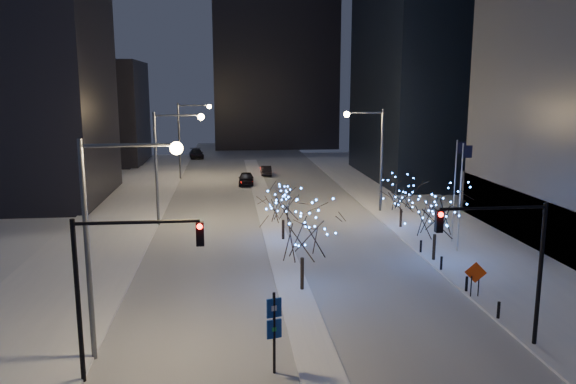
{
  "coord_description": "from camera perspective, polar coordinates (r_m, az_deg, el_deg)",
  "views": [
    {
      "loc": [
        -3.85,
        -22.42,
        12.19
      ],
      "look_at": [
        0.3,
        15.29,
        5.0
      ],
      "focal_mm": 35.0,
      "sensor_mm": 36.0,
      "label": 1
    }
  ],
  "objects": [
    {
      "name": "holiday_tree_plaza_near",
      "position": [
        40.22,
        14.8,
        -1.83
      ],
      "size": [
        5.35,
        5.35,
        5.6
      ],
      "color": "black",
      "rests_on": "east_sidewalk"
    },
    {
      "name": "holiday_tree_median_far",
      "position": [
        44.32,
        -0.5,
        -1.29
      ],
      "size": [
        4.02,
        4.02,
        4.34
      ],
      "color": "black",
      "rests_on": "median"
    },
    {
      "name": "bollards",
      "position": [
        37.18,
        16.44,
        -7.88
      ],
      "size": [
        0.16,
        12.16,
        0.9
      ],
      "color": "black",
      "rests_on": "east_sidewalk"
    },
    {
      "name": "holiday_tree_median_near",
      "position": [
        33.19,
        1.47,
        -3.91
      ],
      "size": [
        4.84,
        4.84,
        5.69
      ],
      "color": "black",
      "rests_on": "median"
    },
    {
      "name": "median",
      "position": [
        53.94,
        -2.02,
        -2.26
      ],
      "size": [
        2.0,
        80.0,
        0.15
      ],
      "primitive_type": "cube",
      "color": "white",
      "rests_on": "ground"
    },
    {
      "name": "car_far",
      "position": [
        97.3,
        -9.29,
        3.86
      ],
      "size": [
        2.84,
        5.64,
        1.57
      ],
      "primitive_type": "imported",
      "rotation": [
        0.0,
        0.0,
        0.12
      ],
      "color": "black",
      "rests_on": "ground"
    },
    {
      "name": "ground",
      "position": [
        25.81,
        3.21,
        -17.47
      ],
      "size": [
        160.0,
        160.0,
        0.0
      ],
      "primitive_type": "plane",
      "color": "white",
      "rests_on": "ground"
    },
    {
      "name": "road",
      "position": [
        58.82,
        -2.39,
        -1.23
      ],
      "size": [
        20.0,
        130.0,
        0.02
      ],
      "primitive_type": "cube",
      "color": "#B3B9C3",
      "rests_on": "ground"
    },
    {
      "name": "construction_sign",
      "position": [
        34.48,
        18.51,
        -8.07
      ],
      "size": [
        1.24,
        0.35,
        2.08
      ],
      "rotation": [
        0.0,
        0.0,
        -0.25
      ],
      "color": "black",
      "rests_on": "east_sidewalk"
    },
    {
      "name": "street_lamp_w_far",
      "position": [
        74.81,
        -10.22,
        6.2
      ],
      "size": [
        4.4,
        0.56,
        10.0
      ],
      "color": "#595E66",
      "rests_on": "ground"
    },
    {
      "name": "car_mid",
      "position": [
        77.72,
        -2.26,
        2.19
      ],
      "size": [
        1.49,
        4.09,
        1.34
      ],
      "primitive_type": "imported",
      "rotation": [
        0.0,
        0.0,
        3.12
      ],
      "color": "black",
      "rests_on": "ground"
    },
    {
      "name": "holiday_tree_plaza_far",
      "position": [
        49.17,
        11.48,
        -0.17
      ],
      "size": [
        4.5,
        4.5,
        4.58
      ],
      "color": "black",
      "rests_on": "east_sidewalk"
    },
    {
      "name": "horizon_block",
      "position": [
        115.18,
        -1.4,
        15.11
      ],
      "size": [
        24.0,
        14.0,
        42.0
      ],
      "primitive_type": "cube",
      "color": "black",
      "rests_on": "ground"
    },
    {
      "name": "traffic_signal_east",
      "position": [
        27.7,
        21.62,
        -5.6
      ],
      "size": [
        5.26,
        0.43,
        7.0
      ],
      "color": "black",
      "rests_on": "ground"
    },
    {
      "name": "street_lamp_w_near",
      "position": [
        25.58,
        -17.59,
        -2.63
      ],
      "size": [
        4.4,
        0.56,
        10.0
      ],
      "color": "#595E66",
      "rests_on": "ground"
    },
    {
      "name": "west_sidewalk",
      "position": [
        45.27,
        -19.07,
        -5.4
      ],
      "size": [
        8.0,
        90.0,
        0.15
      ],
      "primitive_type": "cube",
      "color": "white",
      "rests_on": "ground"
    },
    {
      "name": "car_near",
      "position": [
        70.29,
        -4.28,
        1.36
      ],
      "size": [
        2.07,
        4.69,
        1.57
      ],
      "primitive_type": "imported",
      "rotation": [
        0.0,
        0.0,
        -0.05
      ],
      "color": "black",
      "rests_on": "ground"
    },
    {
      "name": "street_lamp_w_mid",
      "position": [
        50.0,
        -12.1,
        3.96
      ],
      "size": [
        4.4,
        0.56,
        10.0
      ],
      "color": "#595E66",
      "rests_on": "ground"
    },
    {
      "name": "east_sidewalk",
      "position": [
        47.97,
        17.15,
        -4.39
      ],
      "size": [
        10.0,
        90.0,
        0.15
      ],
      "primitive_type": "cube",
      "color": "white",
      "rests_on": "ground"
    },
    {
      "name": "street_lamp_east",
      "position": [
        54.54,
        8.59,
        4.57
      ],
      "size": [
        3.9,
        0.56,
        10.0
      ],
      "color": "#595E66",
      "rests_on": "ground"
    },
    {
      "name": "filler_west_far",
      "position": [
        95.13,
        -19.91,
        7.57
      ],
      "size": [
        18.0,
        16.0,
        16.0
      ],
      "primitive_type": "cube",
      "color": "black",
      "rests_on": "ground"
    },
    {
      "name": "flagpoles",
      "position": [
        43.87,
        16.94,
        0.56
      ],
      "size": [
        1.35,
        2.6,
        8.0
      ],
      "color": "silver",
      "rests_on": "east_sidewalk"
    },
    {
      "name": "wayfinding_sign",
      "position": [
        24.41,
        -1.42,
        -13.29
      ],
      "size": [
        0.65,
        0.25,
        3.67
      ],
      "rotation": [
        0.0,
        0.0,
        0.26
      ],
      "color": "black",
      "rests_on": "ground"
    },
    {
      "name": "traffic_signal_west",
      "position": [
        24.05,
        -17.11,
        -7.75
      ],
      "size": [
        5.26,
        0.43,
        7.0
      ],
      "color": "black",
      "rests_on": "ground"
    }
  ]
}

